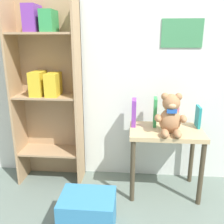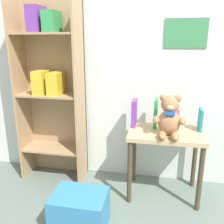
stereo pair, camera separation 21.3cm
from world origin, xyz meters
TOP-DOWN VIEW (x-y plane):
  - wall_back at (0.00, 1.51)m, footprint 4.80×0.07m
  - bookshelf_side at (-0.80, 1.35)m, footprint 0.58×0.28m
  - display_table at (0.25, 1.21)m, footprint 0.61×0.40m
  - teddy_bear at (0.26, 1.13)m, footprint 0.25×0.23m
  - book_standing_purple at (-0.03, 1.30)m, footprint 0.04×0.14m
  - book_standing_green at (0.15, 1.31)m, footprint 0.03×0.14m
  - book_standing_pink at (0.34, 1.31)m, footprint 0.03×0.13m
  - book_standing_teal at (0.52, 1.30)m, footprint 0.02×0.14m
  - storage_bin at (-0.33, 0.67)m, footprint 0.38×0.29m

SIDE VIEW (x-z plane):
  - storage_bin at x=-0.33m, z-range 0.00..0.28m
  - display_table at x=0.25m, z-range 0.19..0.77m
  - book_standing_teal at x=0.52m, z-range 0.58..0.76m
  - book_standing_pink at x=0.34m, z-range 0.58..0.76m
  - book_standing_purple at x=-0.03m, z-range 0.58..0.81m
  - book_standing_green at x=0.15m, z-range 0.58..0.83m
  - teddy_bear at x=0.26m, z-range 0.57..0.89m
  - bookshelf_side at x=-0.80m, z-range 0.10..1.75m
  - wall_back at x=0.00m, z-range 0.00..2.50m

